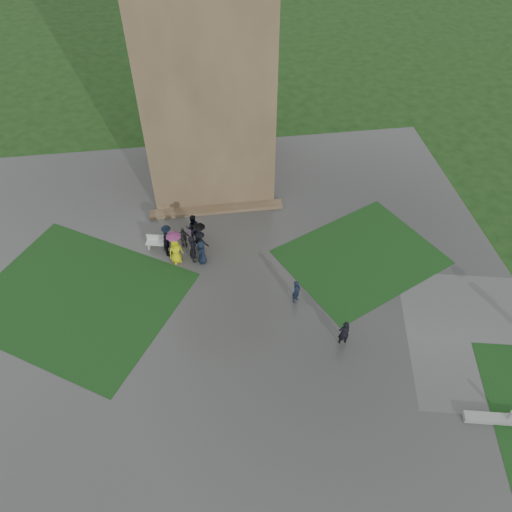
{
  "coord_description": "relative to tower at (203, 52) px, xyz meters",
  "views": [
    {
      "loc": [
        -0.82,
        -15.35,
        22.19
      ],
      "look_at": [
        1.91,
        4.83,
        1.2
      ],
      "focal_mm": 35.0,
      "sensor_mm": 36.0,
      "label": 1
    }
  ],
  "objects": [
    {
      "name": "visitor_cluster",
      "position": [
        -2.12,
        -8.11,
        -7.93
      ],
      "size": [
        3.0,
        2.9,
        2.48
      ],
      "color": "black",
      "rests_on": "plaza"
    },
    {
      "name": "bench",
      "position": [
        -3.83,
        -7.48,
        -8.51
      ],
      "size": [
        1.65,
        0.83,
        0.92
      ],
      "rotation": [
        0.0,
        0.0,
        -0.22
      ],
      "color": "beige",
      "rests_on": "plaza"
    },
    {
      "name": "pedestrian_mid",
      "position": [
        3.83,
        -12.85,
        -8.19
      ],
      "size": [
        0.66,
        0.68,
        1.58
      ],
      "primitive_type": "imported",
      "rotation": [
        0.0,
        0.0,
        0.84
      ],
      "color": "black",
      "rests_on": "plaza"
    },
    {
      "name": "ground",
      "position": [
        0.0,
        -15.0,
        -9.0
      ],
      "size": [
        120.0,
        120.0,
        0.0
      ],
      "primitive_type": "plane",
      "color": "black"
    },
    {
      "name": "pedestrian_near",
      "position": [
        5.73,
        -15.96,
        -8.12
      ],
      "size": [
        0.66,
        0.47,
        1.72
      ],
      "primitive_type": "imported",
      "rotation": [
        0.0,
        0.0,
        3.24
      ],
      "color": "black",
      "rests_on": "plaza"
    },
    {
      "name": "tower_plinth",
      "position": [
        0.0,
        -4.4,
        -8.87
      ],
      "size": [
        9.0,
        0.8,
        0.22
      ],
      "primitive_type": "cube",
      "color": "brown",
      "rests_on": "plaza"
    },
    {
      "name": "lawn_inset_right",
      "position": [
        8.5,
        -10.0,
        -8.97
      ],
      "size": [
        11.12,
        10.15,
        0.01
      ],
      "primitive_type": "cube",
      "rotation": [
        0.0,
        0.0,
        0.44
      ],
      "color": "black",
      "rests_on": "plaza"
    },
    {
      "name": "tower",
      "position": [
        0.0,
        0.0,
        0.0
      ],
      "size": [
        8.0,
        8.0,
        18.0
      ],
      "primitive_type": "cube",
      "color": "brown",
      "rests_on": "ground"
    },
    {
      "name": "plaza",
      "position": [
        0.0,
        -13.0,
        -8.99
      ],
      "size": [
        34.0,
        34.0,
        0.02
      ],
      "primitive_type": "cube",
      "color": "#343432",
      "rests_on": "ground"
    },
    {
      "name": "lawn_inset_left",
      "position": [
        -8.5,
        -11.0,
        -8.97
      ],
      "size": [
        14.1,
        13.46,
        0.01
      ],
      "primitive_type": "cube",
      "rotation": [
        0.0,
        0.0,
        -0.56
      ],
      "color": "black",
      "rests_on": "plaza"
    }
  ]
}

